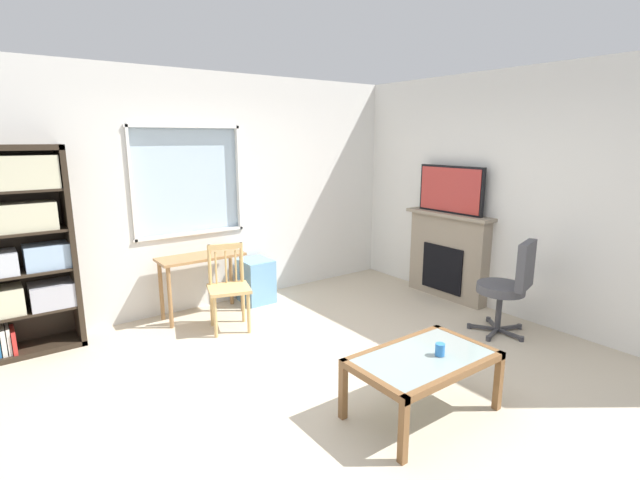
# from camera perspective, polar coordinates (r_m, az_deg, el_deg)

# --- Properties ---
(ground) EXTENTS (6.05, 5.64, 0.02)m
(ground) POSITION_cam_1_polar(r_m,az_deg,el_deg) (4.15, 1.27, -16.44)
(ground) COLOR beige
(wall_back_with_window) EXTENTS (5.05, 0.15, 2.73)m
(wall_back_with_window) POSITION_cam_1_polar(r_m,az_deg,el_deg) (5.70, -12.83, 5.65)
(wall_back_with_window) COLOR silver
(wall_back_with_window) RESTS_ON ground
(wall_right) EXTENTS (0.12, 4.84, 2.73)m
(wall_right) POSITION_cam_1_polar(r_m,az_deg,el_deg) (5.64, 22.77, 5.06)
(wall_right) COLOR silver
(wall_right) RESTS_ON ground
(bookshelf) EXTENTS (0.90, 0.38, 1.94)m
(bookshelf) POSITION_cam_1_polar(r_m,az_deg,el_deg) (5.05, -33.14, -0.46)
(bookshelf) COLOR #2D2319
(bookshelf) RESTS_ON ground
(desk_under_window) EXTENTS (0.95, 0.39, 0.71)m
(desk_under_window) POSITION_cam_1_polar(r_m,az_deg,el_deg) (5.40, -14.33, -3.16)
(desk_under_window) COLOR #A37547
(desk_under_window) RESTS_ON ground
(wooden_chair) EXTENTS (0.52, 0.51, 0.90)m
(wooden_chair) POSITION_cam_1_polar(r_m,az_deg,el_deg) (5.01, -11.17, -5.61)
(wooden_chair) COLOR tan
(wooden_chair) RESTS_ON ground
(plastic_drawer_unit) EXTENTS (0.35, 0.40, 0.53)m
(plastic_drawer_unit) POSITION_cam_1_polar(r_m,az_deg,el_deg) (5.82, -7.84, -4.96)
(plastic_drawer_unit) COLOR #72ADDB
(plastic_drawer_unit) RESTS_ON ground
(fireplace) EXTENTS (0.26, 1.20, 1.09)m
(fireplace) POSITION_cam_1_polar(r_m,az_deg,el_deg) (6.07, 15.37, -1.81)
(fireplace) COLOR gray
(fireplace) RESTS_ON ground
(tv) EXTENTS (0.06, 0.92, 0.58)m
(tv) POSITION_cam_1_polar(r_m,az_deg,el_deg) (5.92, 15.72, 5.97)
(tv) COLOR black
(tv) RESTS_ON fireplace
(office_chair) EXTENTS (0.58, 0.56, 1.00)m
(office_chair) POSITION_cam_1_polar(r_m,az_deg,el_deg) (5.11, 22.26, -4.89)
(office_chair) COLOR #4C4C51
(office_chair) RESTS_ON ground
(coffee_table) EXTENTS (1.06, 0.64, 0.46)m
(coffee_table) POSITION_cam_1_polar(r_m,az_deg,el_deg) (3.56, 12.53, -14.63)
(coffee_table) COLOR #8C9E99
(coffee_table) RESTS_ON ground
(sippy_cup) EXTENTS (0.07, 0.07, 0.09)m
(sippy_cup) POSITION_cam_1_polar(r_m,az_deg,el_deg) (3.54, 14.50, -12.87)
(sippy_cup) COLOR #337FD6
(sippy_cup) RESTS_ON coffee_table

